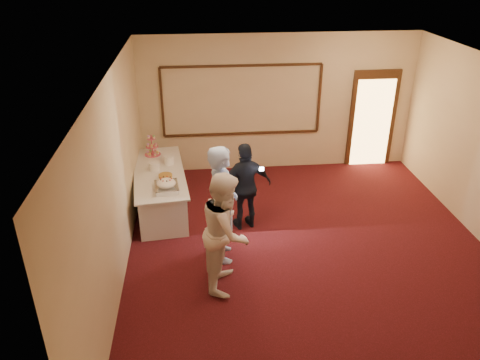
{
  "coord_description": "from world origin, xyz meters",
  "views": [
    {
      "loc": [
        -1.79,
        -6.21,
        4.57
      ],
      "look_at": [
        -1.12,
        0.58,
        1.15
      ],
      "focal_mm": 35.0,
      "sensor_mm": 36.0,
      "label": 1
    }
  ],
  "objects_px": {
    "pavlova_tray": "(166,185)",
    "tart": "(165,176)",
    "buffet_table": "(160,190)",
    "woman": "(226,231)",
    "cupcake_stand": "(152,147)",
    "plate_stack_b": "(169,160)",
    "plate_stack_a": "(154,166)",
    "guest": "(246,187)",
    "man": "(223,204)"
  },
  "relations": [
    {
      "from": "guest",
      "to": "cupcake_stand",
      "type": "bearing_deg",
      "value": -59.38
    },
    {
      "from": "plate_stack_b",
      "to": "pavlova_tray",
      "type": "bearing_deg",
      "value": -90.33
    },
    {
      "from": "plate_stack_b",
      "to": "buffet_table",
      "type": "bearing_deg",
      "value": -117.01
    },
    {
      "from": "plate_stack_a",
      "to": "tart",
      "type": "relative_size",
      "value": 0.69
    },
    {
      "from": "plate_stack_b",
      "to": "man",
      "type": "distance_m",
      "value": 2.26
    },
    {
      "from": "plate_stack_a",
      "to": "plate_stack_b",
      "type": "distance_m",
      "value": 0.39
    },
    {
      "from": "cupcake_stand",
      "to": "tart",
      "type": "bearing_deg",
      "value": -74.32
    },
    {
      "from": "cupcake_stand",
      "to": "man",
      "type": "xyz_separation_m",
      "value": [
        1.27,
        -2.54,
        0.04
      ]
    },
    {
      "from": "cupcake_stand",
      "to": "tart",
      "type": "height_order",
      "value": "cupcake_stand"
    },
    {
      "from": "buffet_table",
      "to": "plate_stack_b",
      "type": "height_order",
      "value": "plate_stack_b"
    },
    {
      "from": "tart",
      "to": "cupcake_stand",
      "type": "bearing_deg",
      "value": 105.68
    },
    {
      "from": "pavlova_tray",
      "to": "plate_stack_b",
      "type": "distance_m",
      "value": 1.08
    },
    {
      "from": "plate_stack_b",
      "to": "plate_stack_a",
      "type": "bearing_deg",
      "value": -133.17
    },
    {
      "from": "pavlova_tray",
      "to": "cupcake_stand",
      "type": "distance_m",
      "value": 1.59
    },
    {
      "from": "buffet_table",
      "to": "guest",
      "type": "bearing_deg",
      "value": -28.02
    },
    {
      "from": "cupcake_stand",
      "to": "woman",
      "type": "bearing_deg",
      "value": -68.43
    },
    {
      "from": "plate_stack_a",
      "to": "woman",
      "type": "distance_m",
      "value": 2.72
    },
    {
      "from": "man",
      "to": "tart",
      "type": "bearing_deg",
      "value": 30.74
    },
    {
      "from": "buffet_table",
      "to": "plate_stack_b",
      "type": "distance_m",
      "value": 0.62
    },
    {
      "from": "woman",
      "to": "pavlova_tray",
      "type": "bearing_deg",
      "value": 40.97
    },
    {
      "from": "plate_stack_a",
      "to": "plate_stack_b",
      "type": "bearing_deg",
      "value": 46.83
    },
    {
      "from": "pavlova_tray",
      "to": "man",
      "type": "relative_size",
      "value": 0.3
    },
    {
      "from": "cupcake_stand",
      "to": "tart",
      "type": "relative_size",
      "value": 1.61
    },
    {
      "from": "buffet_table",
      "to": "woman",
      "type": "bearing_deg",
      "value": -65.2
    },
    {
      "from": "buffet_table",
      "to": "plate_stack_a",
      "type": "distance_m",
      "value": 0.48
    },
    {
      "from": "plate_stack_b",
      "to": "cupcake_stand",
      "type": "bearing_deg",
      "value": 126.63
    },
    {
      "from": "cupcake_stand",
      "to": "tart",
      "type": "xyz_separation_m",
      "value": [
        0.3,
        -1.08,
        -0.14
      ]
    },
    {
      "from": "plate_stack_a",
      "to": "woman",
      "type": "bearing_deg",
      "value": -64.21
    },
    {
      "from": "man",
      "to": "guest",
      "type": "distance_m",
      "value": 1.01
    },
    {
      "from": "cupcake_stand",
      "to": "woman",
      "type": "xyz_separation_m",
      "value": [
        1.27,
        -3.21,
        -0.03
      ]
    },
    {
      "from": "plate_stack_b",
      "to": "guest",
      "type": "height_order",
      "value": "guest"
    },
    {
      "from": "plate_stack_a",
      "to": "plate_stack_b",
      "type": "xyz_separation_m",
      "value": [
        0.27,
        0.28,
        0.0
      ]
    },
    {
      "from": "cupcake_stand",
      "to": "man",
      "type": "height_order",
      "value": "man"
    },
    {
      "from": "pavlova_tray",
      "to": "tart",
      "type": "distance_m",
      "value": 0.47
    },
    {
      "from": "buffet_table",
      "to": "cupcake_stand",
      "type": "bearing_deg",
      "value": 101.55
    },
    {
      "from": "pavlova_tray",
      "to": "man",
      "type": "height_order",
      "value": "man"
    },
    {
      "from": "buffet_table",
      "to": "guest",
      "type": "relative_size",
      "value": 1.54
    },
    {
      "from": "cupcake_stand",
      "to": "tart",
      "type": "distance_m",
      "value": 1.14
    },
    {
      "from": "pavlova_tray",
      "to": "guest",
      "type": "relative_size",
      "value": 0.36
    },
    {
      "from": "cupcake_stand",
      "to": "plate_stack_b",
      "type": "xyz_separation_m",
      "value": [
        0.35,
        -0.47,
        -0.08
      ]
    },
    {
      "from": "tart",
      "to": "plate_stack_a",
      "type": "bearing_deg",
      "value": 123.98
    },
    {
      "from": "plate_stack_a",
      "to": "tart",
      "type": "xyz_separation_m",
      "value": [
        0.22,
        -0.33,
        -0.06
      ]
    },
    {
      "from": "man",
      "to": "guest",
      "type": "relative_size",
      "value": 1.21
    },
    {
      "from": "tart",
      "to": "woman",
      "type": "relative_size",
      "value": 0.16
    },
    {
      "from": "tart",
      "to": "guest",
      "type": "height_order",
      "value": "guest"
    },
    {
      "from": "cupcake_stand",
      "to": "guest",
      "type": "bearing_deg",
      "value": -43.88
    },
    {
      "from": "cupcake_stand",
      "to": "plate_stack_a",
      "type": "height_order",
      "value": "cupcake_stand"
    },
    {
      "from": "tart",
      "to": "woman",
      "type": "xyz_separation_m",
      "value": [
        0.96,
        -2.12,
        0.11
      ]
    },
    {
      "from": "plate_stack_b",
      "to": "tart",
      "type": "bearing_deg",
      "value": -94.47
    },
    {
      "from": "cupcake_stand",
      "to": "guest",
      "type": "distance_m",
      "value": 2.4
    }
  ]
}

